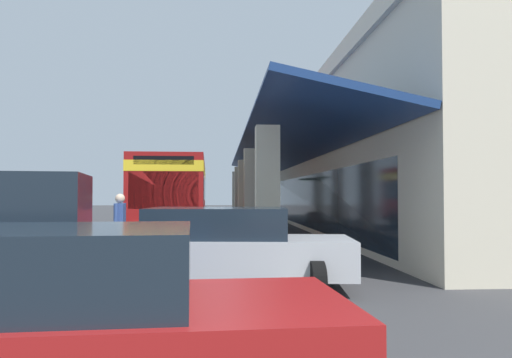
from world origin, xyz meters
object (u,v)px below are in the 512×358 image
object	(u,v)px
transit_bus	(175,191)
parked_sedan_silver	(226,248)
parked_sedan_charcoal	(45,213)
parked_sedan_red	(36,328)
pedestrian	(120,225)
potted_palm	(258,212)

from	to	relation	value
transit_bus	parked_sedan_silver	world-z (taller)	transit_bus
parked_sedan_charcoal	parked_sedan_silver	bearing A→B (deg)	27.23
parked_sedan_charcoal	parked_sedan_red	bearing A→B (deg)	18.43
parked_sedan_red	pedestrian	distance (m)	8.83
parked_sedan_charcoal	transit_bus	bearing A→B (deg)	55.62
transit_bus	parked_sedan_silver	distance (m)	13.14
parked_sedan_charcoal	pedestrian	xyz separation A→B (m)	(14.44, 6.62, 0.23)
parked_sedan_silver	potted_palm	xyz separation A→B (m)	(-21.45, 2.16, -0.09)
pedestrian	parked_sedan_red	bearing A→B (deg)	7.26
parked_sedan_red	pedestrian	world-z (taller)	pedestrian
transit_bus	parked_sedan_silver	bearing A→B (deg)	9.09
transit_bus	parked_sedan_red	distance (m)	18.41
parked_sedan_charcoal	pedestrian	bearing A→B (deg)	24.61
parked_sedan_silver	potted_palm	bearing A→B (deg)	174.24
parked_sedan_charcoal	potted_palm	size ratio (longest dim) A/B	1.58
pedestrian	parked_sedan_silver	bearing A→B (deg)	37.20
parked_sedan_red	potted_palm	xyz separation A→B (m)	(-26.88, 3.58, -0.09)
transit_bus	parked_sedan_charcoal	xyz separation A→B (m)	(-4.84, -7.08, -1.10)
parked_sedan_silver	parked_sedan_charcoal	bearing A→B (deg)	-152.77
parked_sedan_red	parked_sedan_silver	bearing A→B (deg)	165.40
transit_bus	potted_palm	xyz separation A→B (m)	(-8.52, 4.23, -1.19)
transit_bus	pedestrian	size ratio (longest dim) A/B	6.52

